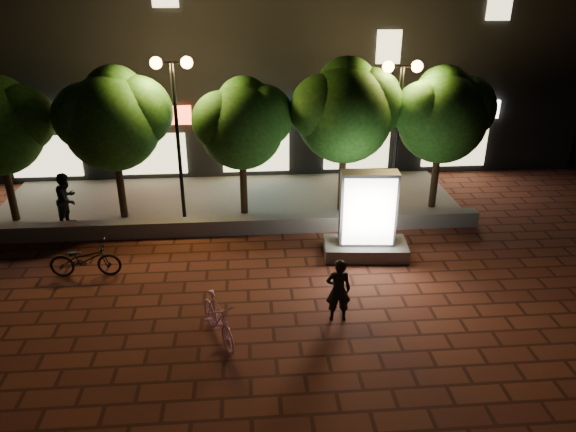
{
  "coord_description": "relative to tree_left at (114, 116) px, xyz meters",
  "views": [
    {
      "loc": [
        0.62,
        -11.55,
        7.55
      ],
      "look_at": [
        1.67,
        1.5,
        1.65
      ],
      "focal_mm": 33.94,
      "sensor_mm": 36.0,
      "label": 1
    }
  ],
  "objects": [
    {
      "name": "building_block",
      "position": [
        3.44,
        7.53,
        1.55
      ],
      "size": [
        28.0,
        8.12,
        11.3
      ],
      "color": "black",
      "rests_on": "ground"
    },
    {
      "name": "retaining_wall",
      "position": [
        3.45,
        -1.46,
        -3.19
      ],
      "size": [
        16.0,
        0.45,
        0.5
      ],
      "primitive_type": "cube",
      "color": "#5F5D58",
      "rests_on": "ground"
    },
    {
      "name": "pedestrian",
      "position": [
        -1.65,
        -0.57,
        -2.49
      ],
      "size": [
        0.84,
        0.98,
        1.74
      ],
      "primitive_type": "imported",
      "rotation": [
        0.0,
        0.0,
        1.33
      ],
      "color": "black",
      "rests_on": "sidewalk"
    },
    {
      "name": "street_lamp_right",
      "position": [
        8.95,
        -0.26,
        0.45
      ],
      "size": [
        1.26,
        0.36,
        4.98
      ],
      "color": "black",
      "rests_on": "sidewalk"
    },
    {
      "name": "tree_left",
      "position": [
        0.0,
        0.0,
        0.0
      ],
      "size": [
        3.6,
        3.0,
        4.89
      ],
      "color": "black",
      "rests_on": "sidewalk"
    },
    {
      "name": "tree_far_right",
      "position": [
        10.5,
        -0.0,
        -0.08
      ],
      "size": [
        3.48,
        2.9,
        4.76
      ],
      "color": "black",
      "rests_on": "sidewalk"
    },
    {
      "name": "tree_mid",
      "position": [
        4.0,
        -0.0,
        -0.23
      ],
      "size": [
        3.24,
        2.7,
        4.5
      ],
      "color": "black",
      "rests_on": "sidewalk"
    },
    {
      "name": "ad_kiosk",
      "position": [
        7.42,
        -3.26,
        -2.41
      ],
      "size": [
        2.46,
        1.39,
        2.57
      ],
      "color": "#5F5D58",
      "rests_on": "ground"
    },
    {
      "name": "tree_right",
      "position": [
        7.3,
        0.0,
        0.12
      ],
      "size": [
        3.72,
        3.1,
        5.07
      ],
      "color": "black",
      "rests_on": "sidewalk"
    },
    {
      "name": "sidewalk",
      "position": [
        3.45,
        1.04,
        -3.4
      ],
      "size": [
        16.0,
        5.0,
        0.08
      ],
      "primitive_type": "cube",
      "color": "#5F5D58",
      "rests_on": "ground"
    },
    {
      "name": "rider",
      "position": [
        6.09,
        -6.37,
        -2.64
      ],
      "size": [
        0.59,
        0.4,
        1.61
      ],
      "primitive_type": "imported",
      "rotation": [
        0.0,
        0.0,
        3.12
      ],
      "color": "black",
      "rests_on": "ground"
    },
    {
      "name": "scooter_parked",
      "position": [
        -0.34,
        -3.81,
        -2.95
      ],
      "size": [
        1.9,
        0.68,
        0.99
      ],
      "primitive_type": "imported",
      "rotation": [
        0.0,
        0.0,
        1.56
      ],
      "color": "black",
      "rests_on": "ground"
    },
    {
      "name": "street_lamp_left",
      "position": [
        1.95,
        -0.26,
        0.58
      ],
      "size": [
        1.26,
        0.36,
        5.18
      ],
      "color": "black",
      "rests_on": "sidewalk"
    },
    {
      "name": "scooter_pink",
      "position": [
        3.32,
        -6.91,
        -2.9
      ],
      "size": [
        1.18,
        1.86,
        1.09
      ],
      "primitive_type": "imported",
      "rotation": [
        0.0,
        0.0,
        0.4
      ],
      "color": "pink",
      "rests_on": "ground"
    },
    {
      "name": "ground",
      "position": [
        3.45,
        -5.46,
        -3.44
      ],
      "size": [
        80.0,
        80.0,
        0.0
      ],
      "primitive_type": "plane",
      "color": "#5C2A1D",
      "rests_on": "ground"
    }
  ]
}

